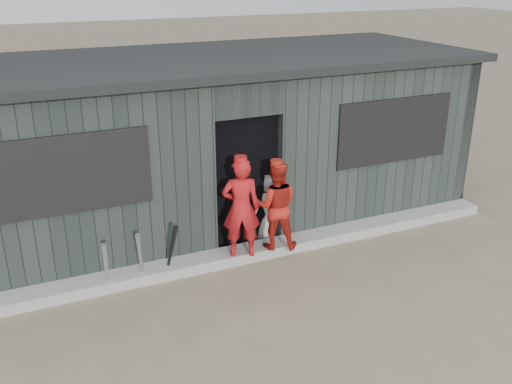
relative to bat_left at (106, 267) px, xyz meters
name	(u,v)px	position (x,y,z in m)	size (l,w,h in m)	color
ground	(319,323)	(2.11, -1.73, -0.35)	(80.00, 80.00, 0.00)	#6B5F4A
curb	(255,251)	(2.11, 0.09, -0.28)	(8.00, 0.36, 0.15)	gray
bat_left	(106,267)	(0.00, 0.00, 0.00)	(0.07, 0.07, 0.70)	#94949C
bat_mid	(140,258)	(0.44, -0.02, 0.04)	(0.07, 0.07, 0.79)	gray
bat_right	(171,250)	(0.85, -0.02, 0.06)	(0.07, 0.07, 0.86)	black
player_red_left	(241,208)	(1.84, -0.04, 0.50)	(0.52, 0.34, 1.41)	#AE1518
player_red_right	(276,205)	(2.38, -0.02, 0.44)	(0.62, 0.48, 1.28)	#AC1E15
player_grey_back	(266,206)	(2.47, 0.52, 0.20)	(0.54, 0.35, 1.10)	#A4A4A4
dugout	(213,140)	(2.11, 1.78, 0.93)	(8.30, 3.30, 2.62)	black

